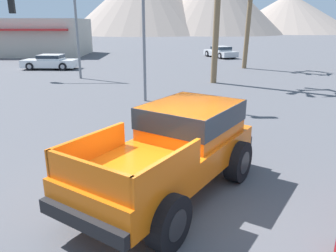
% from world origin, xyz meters
% --- Properties ---
extents(ground_plane, '(320.00, 320.00, 0.00)m').
position_xyz_m(ground_plane, '(0.00, 0.00, 0.00)').
color(ground_plane, '#4C4C51').
extents(orange_pickup_truck, '(4.30, 5.13, 1.83)m').
position_xyz_m(orange_pickup_truck, '(0.07, 0.62, 1.05)').
color(orange_pickup_truck, orange).
rests_on(orange_pickup_truck, ground_plane).
extents(parked_car_silver, '(3.23, 4.61, 1.18)m').
position_xyz_m(parked_car_silver, '(5.83, 29.56, 0.60)').
color(parked_car_silver, '#B7BABF').
rests_on(parked_car_silver, ground_plane).
extents(parked_car_white, '(4.28, 2.04, 1.14)m').
position_xyz_m(parked_car_white, '(-9.27, 20.57, 0.58)').
color(parked_car_white, white).
rests_on(parked_car_white, ground_plane).
extents(traffic_light_main, '(4.57, 0.38, 5.30)m').
position_xyz_m(traffic_light_main, '(-7.58, 15.92, 3.77)').
color(traffic_light_main, slate).
rests_on(traffic_light_main, ground_plane).
extents(storefront_building, '(13.49, 8.62, 3.99)m').
position_xyz_m(storefront_building, '(-16.01, 32.82, 2.00)').
color(storefront_building, '#BCB2A3').
rests_on(storefront_building, ground_plane).
extents(distant_mountain_range, '(104.36, 72.29, 20.99)m').
position_xyz_m(distant_mountain_range, '(20.70, 114.55, 8.87)').
color(distant_mountain_range, gray).
rests_on(distant_mountain_range, ground_plane).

